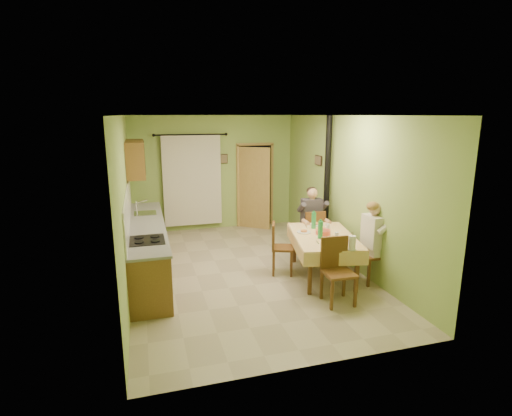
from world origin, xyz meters
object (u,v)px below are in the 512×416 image
object	(u,v)px
dining_table	(323,256)
man_right	(374,233)
man_far	(312,214)
stove_flue	(326,204)
chair_left	(282,258)
chair_near	(338,285)
chair_far	(311,242)
chair_right	(373,266)

from	to	relation	value
dining_table	man_right	distance (m)	0.98
dining_table	man_far	distance (m)	1.16
man_far	stove_flue	size ratio (longest dim) A/B	0.50
dining_table	stove_flue	distance (m)	1.52
chair_left	chair_near	bearing A→B (deg)	37.88
stove_flue	man_right	bearing A→B (deg)	-87.55
man_right	chair_left	bearing A→B (deg)	57.97
chair_left	man_far	distance (m)	1.27
chair_far	chair_left	size ratio (longest dim) A/B	1.04
chair_left	dining_table	bearing A→B (deg)	83.38
dining_table	chair_left	size ratio (longest dim) A/B	2.03
chair_left	chair_right	bearing A→B (deg)	79.90
man_far	chair_near	bearing A→B (deg)	-99.91
chair_far	chair_right	xyz separation A→B (m)	(0.48, -1.48, -0.00)
stove_flue	chair_left	bearing A→B (deg)	-144.90
chair_near	chair_left	distance (m)	1.40
chair_near	dining_table	bearing A→B (deg)	-100.30
chair_right	man_far	bearing A→B (deg)	16.42
chair_left	stove_flue	xyz separation A→B (m)	(1.28, 0.90, 0.74)
chair_far	chair_right	size ratio (longest dim) A/B	1.03
chair_near	chair_right	world-z (taller)	chair_near
chair_far	chair_near	bearing A→B (deg)	-99.98
chair_right	man_right	world-z (taller)	man_right
dining_table	chair_right	bearing A→B (deg)	-21.35
chair_right	stove_flue	xyz separation A→B (m)	(-0.09, 1.70, 0.74)
dining_table	man_right	world-z (taller)	man_right
chair_far	chair_near	distance (m)	2.07
chair_far	chair_right	world-z (taller)	chair_far
stove_flue	chair_far	bearing A→B (deg)	-151.25
chair_left	man_right	xyz separation A→B (m)	(1.35, -0.80, 0.59)
chair_left	man_far	world-z (taller)	man_far
man_right	stove_flue	bearing A→B (deg)	0.87
chair_near	man_far	distance (m)	2.16
chair_far	stove_flue	distance (m)	0.86
chair_near	man_right	world-z (taller)	man_right
chair_near	chair_far	bearing A→B (deg)	-100.49
dining_table	chair_right	xyz separation A→B (m)	(0.72, -0.47, -0.09)
chair_right	chair_left	xyz separation A→B (m)	(-1.37, 0.80, -0.00)
dining_table	stove_flue	xyz separation A→B (m)	(0.63, 1.23, 0.64)
chair_right	stove_flue	bearing A→B (deg)	1.30
man_far	stove_flue	bearing A→B (deg)	29.94
chair_far	dining_table	bearing A→B (deg)	-100.17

